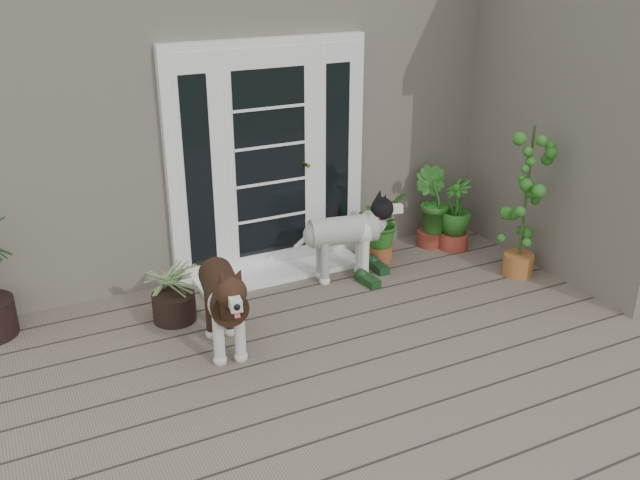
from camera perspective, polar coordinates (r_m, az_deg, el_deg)
name	(u,v)px	position (r m, az deg, el deg)	size (l,w,h in m)	color
deck	(415,383)	(5.25, 7.70, -11.47)	(6.20, 4.60, 0.12)	#6B5B4C
house_main	(215,81)	(8.31, -8.50, 12.62)	(7.40, 4.00, 3.10)	#665E54
house_wing	(616,111)	(7.28, 22.95, 9.61)	(1.60, 2.40, 3.10)	#665E54
door_unit	(269,159)	(6.45, -4.18, 6.55)	(1.90, 0.14, 2.15)	white
door_step	(280,272)	(6.65, -3.26, -2.59)	(1.60, 0.40, 0.05)	white
brindle_dog	(224,307)	(5.36, -7.84, -5.40)	(0.38, 0.88, 0.73)	#331E12
white_dog	(343,243)	(6.44, 1.90, -0.28)	(0.36, 0.84, 0.70)	silver
spider_plant	(172,285)	(5.86, -11.91, -3.63)	(0.59, 0.59, 0.63)	#8B9C60
herb_a	(381,232)	(6.86, 4.95, 0.66)	(0.47, 0.47, 0.60)	#215A19
herb_b	(431,218)	(7.26, 9.01, 1.81)	(0.41, 0.41, 0.61)	#1F631C
herb_c	(455,220)	(7.24, 10.91, 1.59)	(0.39, 0.39, 0.60)	#28621C
sapling	(526,200)	(6.62, 16.36, 3.10)	(0.44, 0.44, 1.49)	#275B1A
clog_left	(368,279)	(6.46, 3.90, -3.19)	(0.15, 0.32, 0.10)	#153615
clog_right	(377,265)	(6.74, 4.69, -2.07)	(0.15, 0.32, 0.10)	#15351B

